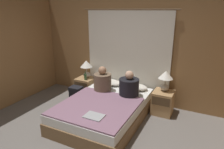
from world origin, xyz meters
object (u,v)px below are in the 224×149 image
Objects in this scene: backpack_on_floor at (76,94)px; pillow_left at (110,82)px; nightstand_right at (163,102)px; lamp_right at (166,78)px; person_left_in_bed at (103,81)px; nightstand_left at (86,87)px; person_right_in_bed at (129,87)px; pillow_right at (135,87)px; bed at (105,110)px; laptop_on_bed at (94,116)px; lamp_left at (86,66)px; beer_bottle_on_left_stand at (85,77)px.

pillow_left is at bearing 39.77° from backpack_on_floor.
lamp_right is (0.00, 0.07, 0.54)m from nightstand_right.
backpack_on_floor is at bearing -164.33° from lamp_right.
nightstand_left is at bearing 152.76° from person_left_in_bed.
lamp_right is at bearing 33.46° from person_right_in_bed.
nightstand_left is 1.32m from pillow_right.
person_left_in_bed reaches higher than bed.
bed is 3.51× the size of pillow_right.
person_right_in_bed is (0.63, 0.00, -0.01)m from person_left_in_bed.
person_left_in_bed is 1.21m from laptop_on_bed.
pillow_left reaches higher than bed.
nightstand_right is at bearing 0.00° from nightstand_left.
lamp_right is 1.01× the size of backpack_on_floor.
nightstand_right is 1.69m from laptop_on_bed.
lamp_left is 1.96m from lamp_right.
lamp_left is 0.74× the size of pillow_left.
beer_bottle_on_left_stand reaches higher than nightstand_right.
pillow_left is 0.63m from pillow_right.
nightstand_left is at bearing -178.13° from pillow_right.
nightstand_right is at bearing 38.33° from bed.
beer_bottle_on_left_stand is (-0.91, 0.67, 0.37)m from bed.
person_left_in_bed is (0.70, -0.43, -0.15)m from lamp_left.
bed is at bearing -55.60° from person_left_in_bed.
pillow_left is 0.61m from beer_bottle_on_left_stand.
nightstand_right is 1.37m from person_left_in_bed.
beer_bottle_on_left_stand is (-1.89, -0.11, 0.33)m from nightstand_right.
lamp_left is 1.34m from pillow_right.
laptop_on_bed is (-0.17, -1.10, -0.17)m from person_right_in_bed.
lamp_right is 2.11× the size of beer_bottle_on_left_stand.
nightstand_right is 0.83m from person_right_in_bed.
bed is 4.19× the size of nightstand_left.
nightstand_right is at bearing 29.12° from person_right_in_bed.
bed is at bearing -111.18° from pillow_right.
backpack_on_floor is at bearing -84.92° from lamp_left.
lamp_right is 1.35m from person_left_in_bed.
nightstand_left is at bearing 164.83° from person_right_in_bed.
pillow_left is at bearing 14.41° from beer_bottle_on_left_stand.
lamp_left is 0.81× the size of person_right_in_bed.
bed is 1.42m from lamp_right.
laptop_on_bed is at bearing -51.64° from beer_bottle_on_left_stand.
person_right_in_bed is at bearing 5.06° from backpack_on_floor.
nightstand_right is 0.84× the size of pillow_right.
bed is 1.18m from beer_bottle_on_left_stand.
person_left_in_bed reaches higher than laptop_on_bed.
pillow_right is 1.83× the size of laptop_on_bed.
bed is 0.66m from person_left_in_bed.
beer_bottle_on_left_stand is (-0.59, -0.15, 0.10)m from pillow_left.
person_left_in_bed is at bearing 9.87° from backpack_on_floor.
nightstand_left is 0.84× the size of pillow_right.
pillow_left is at bearing 111.18° from bed.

